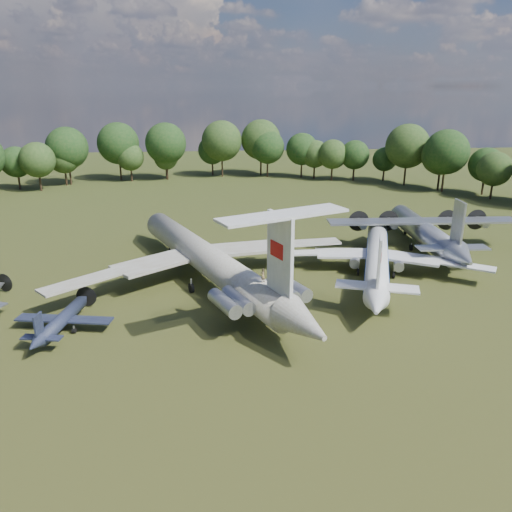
{
  "coord_description": "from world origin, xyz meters",
  "views": [
    {
      "loc": [
        -0.21,
        -63.06,
        25.71
      ],
      "look_at": [
        5.74,
        -2.58,
        5.0
      ],
      "focal_mm": 35.0,
      "sensor_mm": 36.0,
      "label": 1
    }
  ],
  "objects_px": {
    "tu104_jet": "(377,261)",
    "person_on_il62": "(263,275)",
    "il62_airliner": "(207,264)",
    "small_prop_west": "(63,323)",
    "an12_transport": "(424,235)"
  },
  "relations": [
    {
      "from": "an12_transport",
      "to": "small_prop_west",
      "type": "distance_m",
      "value": 57.44
    },
    {
      "from": "tu104_jet",
      "to": "an12_transport",
      "type": "distance_m",
      "value": 16.04
    },
    {
      "from": "il62_airliner",
      "to": "tu104_jet",
      "type": "xyz_separation_m",
      "value": [
        24.17,
        0.87,
        -0.66
      ]
    },
    {
      "from": "small_prop_west",
      "to": "person_on_il62",
      "type": "relative_size",
      "value": 9.33
    },
    {
      "from": "small_prop_west",
      "to": "person_on_il62",
      "type": "distance_m",
      "value": 22.68
    },
    {
      "from": "il62_airliner",
      "to": "tu104_jet",
      "type": "distance_m",
      "value": 24.19
    },
    {
      "from": "person_on_il62",
      "to": "small_prop_west",
      "type": "bearing_deg",
      "value": -39.07
    },
    {
      "from": "person_on_il62",
      "to": "il62_airliner",
      "type": "bearing_deg",
      "value": -102.61
    },
    {
      "from": "tu104_jet",
      "to": "small_prop_west",
      "type": "xyz_separation_m",
      "value": [
        -40.12,
        -13.8,
        -1.02
      ]
    },
    {
      "from": "il62_airliner",
      "to": "an12_transport",
      "type": "xyz_separation_m",
      "value": [
        35.84,
        11.88,
        -0.42
      ]
    },
    {
      "from": "an12_transport",
      "to": "tu104_jet",
      "type": "bearing_deg",
      "value": -133.78
    },
    {
      "from": "an12_transport",
      "to": "small_prop_west",
      "type": "relative_size",
      "value": 2.41
    },
    {
      "from": "tu104_jet",
      "to": "person_on_il62",
      "type": "bearing_deg",
      "value": -121.4
    },
    {
      "from": "an12_transport",
      "to": "person_on_il62",
      "type": "height_order",
      "value": "person_on_il62"
    },
    {
      "from": "tu104_jet",
      "to": "person_on_il62",
      "type": "xyz_separation_m",
      "value": [
        -18.07,
        -15.01,
        4.19
      ]
    }
  ]
}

